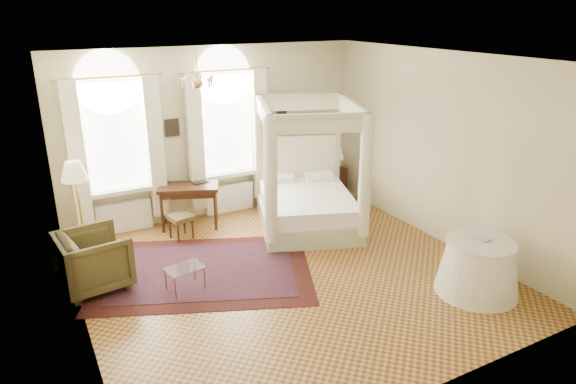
# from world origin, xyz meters

# --- Properties ---
(ground) EXTENTS (6.00, 6.00, 0.00)m
(ground) POSITION_xyz_m (0.00, 0.00, 0.00)
(ground) COLOR #AA7931
(ground) RESTS_ON ground
(room_walls) EXTENTS (6.00, 6.00, 6.00)m
(room_walls) POSITION_xyz_m (0.00, 0.00, 1.98)
(room_walls) COLOR beige
(room_walls) RESTS_ON ground
(window_left) EXTENTS (1.62, 0.27, 3.29)m
(window_left) POSITION_xyz_m (-1.90, 2.87, 1.49)
(window_left) COLOR white
(window_left) RESTS_ON room_walls
(window_right) EXTENTS (1.62, 0.27, 3.29)m
(window_right) POSITION_xyz_m (0.20, 2.87, 1.49)
(window_right) COLOR white
(window_right) RESTS_ON room_walls
(chandelier) EXTENTS (0.51, 0.45, 0.50)m
(chandelier) POSITION_xyz_m (-0.90, 1.20, 2.91)
(chandelier) COLOR #AE7D3A
(chandelier) RESTS_ON room_walls
(wall_pictures) EXTENTS (2.54, 0.03, 0.39)m
(wall_pictures) POSITION_xyz_m (0.09, 2.97, 1.89)
(wall_pictures) COLOR black
(wall_pictures) RESTS_ON room_walls
(canopy_bed) EXTENTS (2.39, 2.64, 2.37)m
(canopy_bed) POSITION_xyz_m (1.21, 1.50, 0.54)
(canopy_bed) COLOR #B4B795
(canopy_bed) RESTS_ON ground
(nightstand) EXTENTS (0.48, 0.44, 0.63)m
(nightstand) POSITION_xyz_m (2.61, 2.70, 0.31)
(nightstand) COLOR #3C1C10
(nightstand) RESTS_ON ground
(nightstand_lamp) EXTENTS (0.30, 0.30, 0.43)m
(nightstand_lamp) POSITION_xyz_m (2.70, 2.74, 0.92)
(nightstand_lamp) COLOR #AE7D3A
(nightstand_lamp) RESTS_ON nightstand
(writing_desk) EXTENTS (1.24, 0.94, 0.83)m
(writing_desk) POSITION_xyz_m (-0.75, 2.55, 0.71)
(writing_desk) COLOR #3C1C10
(writing_desk) RESTS_ON ground
(laptop) EXTENTS (0.39, 0.30, 0.03)m
(laptop) POSITION_xyz_m (-0.49, 2.63, 0.84)
(laptop) COLOR black
(laptop) RESTS_ON writing_desk
(stool) EXTENTS (0.47, 0.47, 0.45)m
(stool) POSITION_xyz_m (-1.06, 2.11, 0.37)
(stool) COLOR #4C4320
(stool) RESTS_ON ground
(armchair) EXTENTS (1.07, 1.05, 0.88)m
(armchair) POSITION_xyz_m (-2.70, 1.05, 0.44)
(armchair) COLOR #40361B
(armchair) RESTS_ON ground
(coffee_table) EXTENTS (0.61, 0.47, 0.37)m
(coffee_table) POSITION_xyz_m (-1.57, 0.31, 0.34)
(coffee_table) COLOR white
(coffee_table) RESTS_ON ground
(floor_lamp) EXTENTS (0.43, 0.43, 1.66)m
(floor_lamp) POSITION_xyz_m (-2.70, 2.18, 1.42)
(floor_lamp) COLOR #AE7D3A
(floor_lamp) RESTS_ON ground
(oriental_rug) EXTENTS (3.99, 3.49, 0.01)m
(oriental_rug) POSITION_xyz_m (-1.12, 0.74, 0.01)
(oriental_rug) COLOR #431510
(oriental_rug) RESTS_ON ground
(side_table) EXTENTS (1.19, 1.19, 0.81)m
(side_table) POSITION_xyz_m (2.18, -1.76, 0.40)
(side_table) COLOR white
(side_table) RESTS_ON ground
(book) EXTENTS (0.22, 0.28, 0.02)m
(book) POSITION_xyz_m (2.17, -1.69, 0.82)
(book) COLOR black
(book) RESTS_ON side_table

